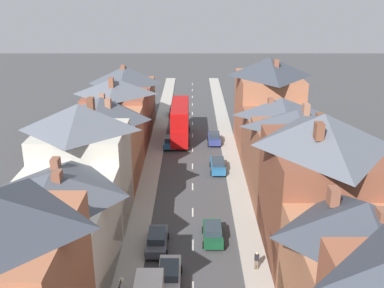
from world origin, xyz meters
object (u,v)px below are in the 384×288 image
object	(u,v)px
car_parked_left_a	(214,233)
car_near_silver	(159,240)
double_decker_bus_lead	(182,121)
car_parked_right_a	(176,111)
car_mid_white	(171,275)
car_parked_left_b	(172,142)
pedestrian_mid_left	(258,260)
car_mid_black	(219,165)
car_far_grey	(216,138)

from	to	relation	value
car_parked_left_a	car_near_silver	bearing A→B (deg)	-166.00
double_decker_bus_lead	car_parked_right_a	size ratio (longest dim) A/B	2.50
double_decker_bus_lead	car_mid_white	distance (m)	33.90
car_near_silver	car_parked_left_b	xyz separation A→B (m)	(0.00, 25.38, -0.01)
car_near_silver	pedestrian_mid_left	xyz separation A→B (m)	(8.21, -3.25, 0.22)
car_parked_left_a	car_parked_right_a	distance (m)	40.44
car_parked_left_b	pedestrian_mid_left	xyz separation A→B (m)	(8.21, -28.63, 0.23)
car_mid_black	car_parked_right_a	bearing A→B (deg)	104.22
car_far_grey	car_near_silver	bearing A→B (deg)	-103.02
car_parked_right_a	car_mid_black	xyz separation A→B (m)	(6.20, -24.46, -0.01)
double_decker_bus_lead	car_mid_white	xyz separation A→B (m)	(0.01, -33.84, -1.96)
car_parked_left_a	pedestrian_mid_left	world-z (taller)	pedestrian_mid_left
car_parked_right_a	car_mid_white	distance (m)	46.37
car_parked_right_a	car_near_silver	bearing A→B (deg)	-90.00
car_far_grey	car_parked_left_b	bearing A→B (deg)	-166.94
double_decker_bus_lead	car_far_grey	distance (m)	5.66
car_near_silver	car_parked_left_a	size ratio (longest dim) A/B	1.09
double_decker_bus_lead	car_parked_left_b	bearing A→B (deg)	-110.43
car_mid_black	car_mid_white	bearing A→B (deg)	-102.61
car_near_silver	car_mid_black	size ratio (longest dim) A/B	1.00
double_decker_bus_lead	car_mid_black	world-z (taller)	double_decker_bus_lead
double_decker_bus_lead	car_near_silver	distance (m)	28.94
car_parked_left_a	car_parked_right_a	world-z (taller)	car_parked_right_a
car_near_silver	car_parked_right_a	distance (m)	41.36
car_near_silver	car_mid_white	bearing A→B (deg)	-75.41
double_decker_bus_lead	car_parked_left_a	size ratio (longest dim) A/B	2.63
double_decker_bus_lead	car_near_silver	size ratio (longest dim) A/B	2.41
car_near_silver	car_parked_right_a	bearing A→B (deg)	90.00
car_parked_right_a	car_mid_white	bearing A→B (deg)	-88.39
car_far_grey	pedestrian_mid_left	size ratio (longest dim) A/B	2.46
car_near_silver	pedestrian_mid_left	size ratio (longest dim) A/B	2.78
car_near_silver	car_parked_left_a	xyz separation A→B (m)	(4.90, 1.22, -0.01)
car_parked_right_a	car_mid_black	bearing A→B (deg)	-75.78
double_decker_bus_lead	car_far_grey	world-z (taller)	double_decker_bus_lead
car_near_silver	car_parked_left_b	distance (m)	25.38
car_mid_black	car_parked_left_b	world-z (taller)	car_mid_black
car_parked_left_a	car_parked_left_b	bearing A→B (deg)	101.47
car_parked_left_a	car_mid_black	bearing A→B (deg)	85.26
car_near_silver	car_mid_white	distance (m)	5.16
car_near_silver	car_parked_left_a	world-z (taller)	car_near_silver
pedestrian_mid_left	car_far_grey	bearing A→B (deg)	93.82
car_parked_left_b	car_far_grey	xyz separation A→B (m)	(6.20, 1.44, 0.05)
car_mid_white	pedestrian_mid_left	distance (m)	7.12
car_near_silver	car_far_grey	xyz separation A→B (m)	(6.20, 26.82, 0.04)
car_parked_left_a	car_far_grey	world-z (taller)	car_far_grey
car_parked_right_a	car_far_grey	bearing A→B (deg)	-66.91
pedestrian_mid_left	car_parked_left_a	bearing A→B (deg)	126.46
car_parked_left_b	double_decker_bus_lead	bearing A→B (deg)	69.57
car_mid_black	car_mid_white	xyz separation A→B (m)	(-4.90, -21.90, 0.03)
car_near_silver	double_decker_bus_lead	bearing A→B (deg)	87.44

